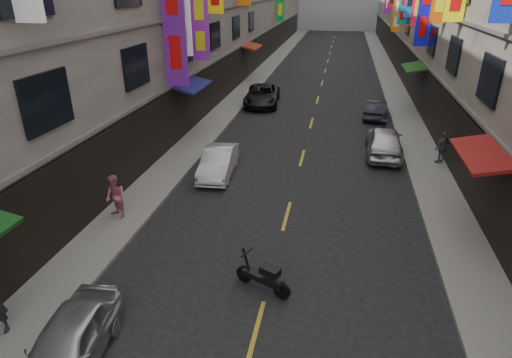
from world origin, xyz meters
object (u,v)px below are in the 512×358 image
at_px(scooter_far_right, 383,129).
at_px(car_left_far, 262,95).
at_px(car_right_far, 376,109).
at_px(pedestrian_rfar, 442,147).
at_px(car_left_mid, 218,162).
at_px(car_right_mid, 384,141).
at_px(car_left_near, 68,344).
at_px(scooter_crossing, 264,277).
at_px(pedestrian_lfar, 116,197).

height_order(scooter_far_right, car_left_far, car_left_far).
bearing_deg(car_right_far, pedestrian_rfar, 117.71).
xyz_separation_m(scooter_far_right, car_right_far, (-0.20, 3.74, 0.14)).
xyz_separation_m(scooter_far_right, pedestrian_rfar, (2.42, -3.85, 0.46)).
height_order(car_left_mid, pedestrian_rfar, pedestrian_rfar).
xyz_separation_m(car_right_mid, pedestrian_rfar, (2.60, -0.85, 0.16)).
bearing_deg(car_left_near, pedestrian_rfar, 46.97).
height_order(scooter_crossing, pedestrian_lfar, pedestrian_lfar).
xyz_separation_m(car_left_mid, pedestrian_lfar, (-2.53, -4.71, 0.33)).
height_order(pedestrian_lfar, pedestrian_rfar, pedestrian_lfar).
height_order(car_left_near, car_left_mid, car_left_near).
relative_size(car_right_far, pedestrian_rfar, 2.27).
bearing_deg(pedestrian_rfar, scooter_crossing, 20.11).
bearing_deg(car_right_mid, pedestrian_rfar, 163.74).
bearing_deg(scooter_crossing, car_left_mid, 48.70).
relative_size(scooter_far_right, car_right_far, 0.51).
bearing_deg(car_right_mid, car_left_mid, 29.66).
xyz_separation_m(car_left_near, car_right_mid, (7.95, 15.08, 0.12)).
bearing_deg(car_right_far, car_right_mid, 98.85).
distance_m(scooter_far_right, car_left_mid, 10.45).
xyz_separation_m(car_left_far, car_right_far, (7.82, -1.80, -0.11)).
bearing_deg(scooter_crossing, car_right_mid, 4.77).
relative_size(scooter_crossing, car_right_far, 0.48).
relative_size(scooter_far_right, car_right_mid, 0.41).
bearing_deg(car_left_near, scooter_crossing, 35.50).
bearing_deg(pedestrian_lfar, car_right_far, 86.98).
relative_size(car_left_mid, car_right_mid, 0.86).
bearing_deg(scooter_crossing, car_left_near, 156.20).
bearing_deg(pedestrian_lfar, car_right_mid, 70.87).
xyz_separation_m(scooter_crossing, pedestrian_lfar, (-5.99, 2.90, 0.51)).
xyz_separation_m(scooter_crossing, car_right_far, (4.08, 18.36, 0.14)).
bearing_deg(car_left_near, car_left_far, 83.26).
xyz_separation_m(scooter_far_right, car_left_near, (-8.13, -18.08, 0.18)).
bearing_deg(car_left_far, pedestrian_rfar, -46.98).
xyz_separation_m(car_right_mid, pedestrian_lfar, (-10.09, -8.72, 0.21)).
bearing_deg(car_right_mid, scooter_far_right, -91.71).
bearing_deg(car_left_mid, pedestrian_lfar, -122.64).
height_order(scooter_crossing, car_left_mid, car_left_mid).
relative_size(scooter_crossing, car_left_far, 0.34).
xyz_separation_m(car_left_far, pedestrian_lfar, (-2.25, -17.26, 0.25)).
relative_size(pedestrian_lfar, pedestrian_rfar, 1.07).
distance_m(car_left_mid, car_right_mid, 8.56).
distance_m(scooter_crossing, car_left_far, 20.50).
height_order(scooter_far_right, pedestrian_lfar, pedestrian_lfar).
bearing_deg(pedestrian_lfar, scooter_crossing, 4.26).
relative_size(car_left_mid, car_left_far, 0.75).
bearing_deg(car_left_near, car_left_mid, 81.55).
bearing_deg(pedestrian_rfar, pedestrian_lfar, -6.19).
distance_m(car_left_far, car_right_mid, 11.60).
bearing_deg(car_right_far, pedestrian_lfar, 65.60).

